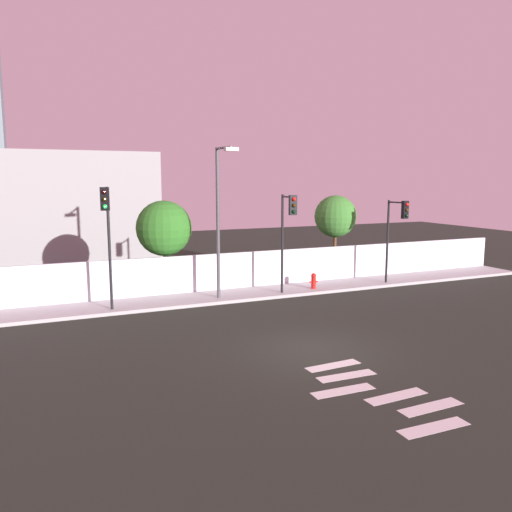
% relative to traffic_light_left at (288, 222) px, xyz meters
% --- Properties ---
extents(ground_plane, '(80.00, 80.00, 0.00)m').
position_rel_traffic_light_left_xyz_m(ground_plane, '(-2.59, -6.87, -3.62)').
color(ground_plane, black).
extents(sidewalk, '(36.00, 2.40, 0.15)m').
position_rel_traffic_light_left_xyz_m(sidewalk, '(-2.59, 1.33, -3.55)').
color(sidewalk, '#ADADAD').
rests_on(sidewalk, ground).
extents(perimeter_wall, '(36.00, 0.18, 1.80)m').
position_rel_traffic_light_left_xyz_m(perimeter_wall, '(-2.59, 2.62, -2.57)').
color(perimeter_wall, silver).
rests_on(perimeter_wall, sidewalk).
extents(crosswalk_marking, '(3.26, 4.74, 0.01)m').
position_rel_traffic_light_left_xyz_m(crosswalk_marking, '(-2.72, -10.54, -3.62)').
color(crosswalk_marking, silver).
rests_on(crosswalk_marking, ground).
extents(traffic_light_left, '(0.36, 1.53, 4.75)m').
position_rel_traffic_light_left_xyz_m(traffic_light_left, '(0.00, 0.00, 0.00)').
color(traffic_light_left, black).
rests_on(traffic_light_left, sidewalk).
extents(traffic_light_center, '(0.51, 1.58, 5.15)m').
position_rel_traffic_light_left_xyz_m(traffic_light_center, '(-8.13, -0.00, 0.27)').
color(traffic_light_center, black).
rests_on(traffic_light_center, sidewalk).
extents(traffic_light_right, '(0.39, 1.38, 4.39)m').
position_rel_traffic_light_left_xyz_m(traffic_light_right, '(6.37, 0.06, -0.26)').
color(traffic_light_right, black).
rests_on(traffic_light_right, sidewalk).
extents(street_lamp_curbside, '(0.62, 1.69, 6.86)m').
position_rel_traffic_light_left_xyz_m(street_lamp_curbside, '(-3.11, 0.67, 0.55)').
color(street_lamp_curbside, '#4C4C51').
rests_on(street_lamp_curbside, sidewalk).
extents(fire_hydrant, '(0.44, 0.26, 0.79)m').
position_rel_traffic_light_left_xyz_m(fire_hydrant, '(1.93, 0.86, -3.05)').
color(fire_hydrant, red).
rests_on(fire_hydrant, sidewalk).
extents(roadside_tree_leftmost, '(2.71, 2.71, 4.60)m').
position_rel_traffic_light_left_xyz_m(roadside_tree_leftmost, '(-5.02, 3.46, -0.38)').
color(roadside_tree_leftmost, brown).
rests_on(roadside_tree_leftmost, ground).
extents(roadside_tree_midleft, '(2.37, 2.37, 4.73)m').
position_rel_traffic_light_left_xyz_m(roadside_tree_midleft, '(4.80, 3.46, -0.09)').
color(roadside_tree_midleft, brown).
rests_on(roadside_tree_midleft, ground).
extents(low_building_distant, '(10.58, 6.00, 7.47)m').
position_rel_traffic_light_left_xyz_m(low_building_distant, '(-8.00, 16.62, 0.11)').
color(low_building_distant, '#989898').
rests_on(low_building_distant, ground).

